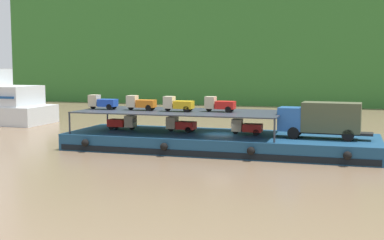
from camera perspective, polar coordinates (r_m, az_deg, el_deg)
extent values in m
plane|color=#7F664C|center=(47.31, 3.04, -3.35)|extent=(400.00, 400.00, 0.00)
cube|color=#33702D|center=(110.35, 11.30, 10.53)|extent=(119.40, 24.03, 33.15)
cube|color=navy|center=(47.20, 3.05, -2.45)|extent=(27.97, 8.65, 1.50)
cube|color=black|center=(43.11, 1.65, -3.80)|extent=(27.41, 0.06, 0.50)
sphere|color=black|center=(47.04, -11.68, -2.48)|extent=(0.67, 0.67, 0.67)
sphere|color=black|center=(43.98, -3.11, -2.95)|extent=(0.67, 0.67, 0.67)
sphere|color=black|center=(42.03, 6.50, -3.40)|extent=(0.67, 0.67, 0.67)
sphere|color=black|center=(41.35, 16.73, -3.77)|extent=(0.67, 0.67, 0.67)
cube|color=#285BA3|center=(45.66, 10.82, 0.13)|extent=(2.10, 2.28, 2.00)
cube|color=#192833|center=(45.80, 9.56, 0.61)|extent=(0.15, 1.84, 0.60)
cube|color=#474C33|center=(45.24, 15.09, 0.30)|extent=(4.91, 2.53, 2.50)
cube|color=black|center=(45.38, 15.04, -1.34)|extent=(6.86, 1.71, 0.20)
cylinder|color=black|center=(46.72, 11.47, -1.11)|extent=(1.01, 0.33, 1.00)
cylinder|color=black|center=(44.73, 11.10, -1.41)|extent=(1.01, 0.33, 1.00)
cylinder|color=black|center=(46.30, 16.92, -1.31)|extent=(1.01, 0.33, 1.00)
cylinder|color=black|center=(44.30, 16.79, -1.63)|extent=(1.01, 0.33, 1.00)
cylinder|color=#2D333D|center=(49.76, 10.30, -0.07)|extent=(0.16, 0.16, 2.00)
cylinder|color=#2D333D|center=(42.18, 9.07, -1.14)|extent=(0.16, 0.16, 2.00)
cylinder|color=#2D333D|center=(55.10, -9.29, 0.53)|extent=(0.16, 0.16, 2.00)
cylinder|color=#2D333D|center=(48.36, -13.33, -0.31)|extent=(0.16, 0.16, 2.00)
cube|color=#2D333D|center=(47.93, -1.35, 0.94)|extent=(18.77, 7.85, 0.10)
cube|color=red|center=(50.97, -8.21, -0.31)|extent=(1.73, 1.25, 0.70)
cube|color=beige|center=(50.34, -6.79, -0.14)|extent=(0.93, 1.03, 1.10)
cube|color=#19232D|center=(50.13, -6.31, -0.04)|extent=(0.07, 0.85, 0.38)
cylinder|color=black|center=(50.33, -6.63, -0.77)|extent=(0.56, 0.16, 0.56)
cylinder|color=black|center=(50.73, -8.88, -0.75)|extent=(0.56, 0.16, 0.56)
cylinder|color=black|center=(51.66, -8.33, -0.62)|extent=(0.56, 0.16, 0.56)
cube|color=red|center=(48.32, -0.65, -0.60)|extent=(1.77, 1.30, 0.70)
cube|color=beige|center=(48.82, -2.19, -0.30)|extent=(0.96, 1.05, 1.10)
cube|color=#19232D|center=(48.98, -2.69, -0.15)|extent=(0.09, 0.85, 0.38)
cylinder|color=black|center=(48.94, -2.35, -0.93)|extent=(0.57, 0.17, 0.56)
cylinder|color=black|center=(48.72, 0.01, -0.96)|extent=(0.57, 0.17, 0.56)
cylinder|color=black|center=(47.73, -0.43, -1.10)|extent=(0.57, 0.17, 0.56)
cube|color=red|center=(46.78, 6.69, -0.86)|extent=(1.72, 1.23, 0.70)
cube|color=#C6B793|center=(47.00, 5.01, -0.56)|extent=(0.91, 1.01, 1.10)
cube|color=#19232D|center=(47.08, 4.45, -0.41)|extent=(0.05, 0.85, 0.38)
cylinder|color=black|center=(47.10, 4.83, -1.22)|extent=(0.56, 0.15, 0.56)
cylinder|color=black|center=(47.28, 7.27, -1.22)|extent=(0.56, 0.15, 0.56)
cylinder|color=black|center=(46.24, 7.07, -1.38)|extent=(0.56, 0.15, 0.56)
cube|color=#1E47B7|center=(50.34, -9.27, 1.88)|extent=(1.72, 1.23, 0.70)
cube|color=#C6B793|center=(50.93, -10.70, 2.13)|extent=(0.92, 1.02, 1.10)
cube|color=#19232D|center=(51.14, -11.17, 2.26)|extent=(0.06, 0.85, 0.38)
cylinder|color=black|center=(51.04, -10.84, 1.51)|extent=(0.56, 0.15, 0.56)
cylinder|color=black|center=(50.67, -8.60, 1.52)|extent=(0.56, 0.15, 0.56)
cylinder|color=black|center=(49.71, -9.11, 1.43)|extent=(0.56, 0.15, 0.56)
cube|color=orange|center=(48.80, -5.06, 1.81)|extent=(1.74, 1.25, 0.70)
cube|color=beige|center=(49.29, -6.59, 2.06)|extent=(0.93, 1.03, 1.10)
cube|color=#19232D|center=(49.46, -7.10, 2.20)|extent=(0.07, 0.85, 0.38)
cylinder|color=black|center=(49.39, -6.74, 1.43)|extent=(0.56, 0.16, 0.56)
cylinder|color=black|center=(49.19, -4.41, 1.44)|extent=(0.56, 0.16, 0.56)
cylinder|color=black|center=(48.20, -4.83, 1.34)|extent=(0.56, 0.16, 0.56)
cube|color=gold|center=(47.22, -0.91, 1.69)|extent=(1.70, 1.21, 0.70)
cube|color=beige|center=(47.65, -2.52, 1.96)|extent=(0.90, 1.00, 1.10)
cube|color=#19232D|center=(47.80, -3.05, 2.10)|extent=(0.04, 0.85, 0.38)
cylinder|color=black|center=(47.74, -2.69, 1.31)|extent=(0.56, 0.14, 0.56)
cylinder|color=black|center=(47.63, -0.26, 1.30)|extent=(0.56, 0.14, 0.56)
cylinder|color=black|center=(46.63, -0.64, 1.20)|extent=(0.56, 0.14, 0.56)
cube|color=red|center=(46.97, 3.69, 1.65)|extent=(1.73, 1.24, 0.70)
cube|color=#C6B793|center=(47.33, 2.05, 1.94)|extent=(0.93, 1.02, 1.10)
cube|color=#19232D|center=(47.46, 1.51, 2.08)|extent=(0.06, 0.85, 0.38)
cylinder|color=black|center=(47.42, 1.88, 1.28)|extent=(0.56, 0.15, 0.56)
cylinder|color=black|center=(47.41, 4.32, 1.26)|extent=(0.56, 0.15, 0.56)
cylinder|color=black|center=(46.39, 4.00, 1.16)|extent=(0.56, 0.15, 0.56)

